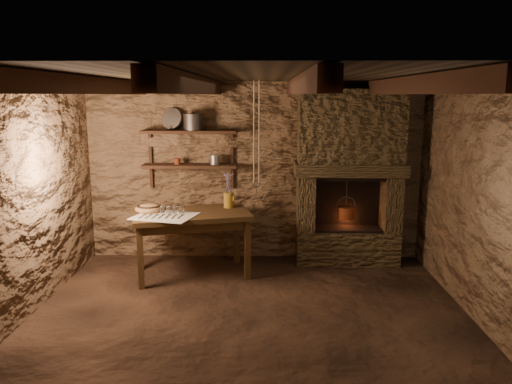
{
  "coord_description": "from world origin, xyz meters",
  "views": [
    {
      "loc": [
        0.16,
        -4.7,
        2.22
      ],
      "look_at": [
        0.05,
        0.9,
        1.13
      ],
      "focal_mm": 35.0,
      "sensor_mm": 36.0,
      "label": 1
    }
  ],
  "objects_px": {
    "stoneware_jug": "(229,193)",
    "iron_stockpot": "(194,123)",
    "wooden_bowl": "(149,209)",
    "red_pot": "(346,212)",
    "work_table": "(192,241)"
  },
  "relations": [
    {
      "from": "work_table",
      "to": "red_pot",
      "type": "height_order",
      "value": "red_pot"
    },
    {
      "from": "wooden_bowl",
      "to": "red_pot",
      "type": "xyz_separation_m",
      "value": [
        2.5,
        0.46,
        -0.14
      ]
    },
    {
      "from": "iron_stockpot",
      "to": "stoneware_jug",
      "type": "bearing_deg",
      "value": -33.18
    },
    {
      "from": "stoneware_jug",
      "to": "iron_stockpot",
      "type": "xyz_separation_m",
      "value": [
        -0.47,
        0.31,
        0.87
      ]
    },
    {
      "from": "work_table",
      "to": "wooden_bowl",
      "type": "xyz_separation_m",
      "value": [
        -0.52,
        0.0,
        0.41
      ]
    },
    {
      "from": "work_table",
      "to": "stoneware_jug",
      "type": "xyz_separation_m",
      "value": [
        0.45,
        0.27,
        0.56
      ]
    },
    {
      "from": "stoneware_jug",
      "to": "wooden_bowl",
      "type": "height_order",
      "value": "stoneware_jug"
    },
    {
      "from": "wooden_bowl",
      "to": "iron_stockpot",
      "type": "height_order",
      "value": "iron_stockpot"
    },
    {
      "from": "wooden_bowl",
      "to": "red_pot",
      "type": "bearing_deg",
      "value": 10.42
    },
    {
      "from": "stoneware_jug",
      "to": "work_table",
      "type": "bearing_deg",
      "value": -129.5
    },
    {
      "from": "stoneware_jug",
      "to": "red_pot",
      "type": "distance_m",
      "value": 1.57
    },
    {
      "from": "wooden_bowl",
      "to": "iron_stockpot",
      "type": "bearing_deg",
      "value": 49.49
    },
    {
      "from": "stoneware_jug",
      "to": "iron_stockpot",
      "type": "relative_size",
      "value": 1.74
    },
    {
      "from": "work_table",
      "to": "stoneware_jug",
      "type": "height_order",
      "value": "stoneware_jug"
    },
    {
      "from": "stoneware_jug",
      "to": "iron_stockpot",
      "type": "height_order",
      "value": "iron_stockpot"
    }
  ]
}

